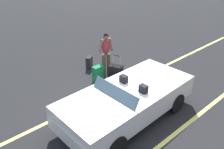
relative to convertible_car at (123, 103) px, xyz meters
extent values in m
plane|color=black|center=(-0.21, -0.01, -0.59)|extent=(80.00, 80.00, 0.00)
cube|color=#EAE066|center=(-0.21, -1.33, -0.59)|extent=(18.00, 0.12, 0.01)
cube|color=#EAE066|center=(-0.21, 1.37, -0.59)|extent=(18.00, 0.12, 0.01)
cube|color=silver|center=(-0.21, -0.01, 0.03)|extent=(4.15, 1.89, 0.64)
cube|color=silver|center=(1.23, 0.04, -0.08)|extent=(1.37, 1.71, 0.38)
cube|color=slate|center=(0.30, 0.01, 0.50)|extent=(0.23, 1.55, 0.31)
cube|color=black|center=(-0.43, 0.36, 0.46)|extent=(0.17, 0.23, 0.22)
cube|color=black|center=(-0.40, -0.38, 0.46)|extent=(0.17, 0.23, 0.22)
cylinder|color=black|center=(1.04, 0.84, -0.29)|extent=(0.61, 0.24, 0.60)
cylinder|color=black|center=(1.09, -0.77, -0.29)|extent=(0.61, 0.24, 0.60)
cylinder|color=black|center=(-1.51, 0.76, -0.29)|extent=(0.61, 0.24, 0.60)
cylinder|color=black|center=(-1.45, -0.86, -0.29)|extent=(0.61, 0.24, 0.60)
cube|color=black|center=(-1.24, -1.63, -0.22)|extent=(0.46, 0.55, 0.74)
cube|color=black|center=(-1.10, -1.57, -0.27)|extent=(0.19, 0.35, 0.41)
cylinder|color=gray|center=(-1.36, -1.55, 0.33)|extent=(0.03, 0.03, 0.36)
cylinder|color=gray|center=(-1.25, -1.78, 0.33)|extent=(0.03, 0.03, 0.36)
cylinder|color=black|center=(-1.31, -1.67, 0.51)|extent=(0.14, 0.25, 0.03)
sphere|color=black|center=(-1.41, -1.53, -0.57)|extent=(0.04, 0.04, 0.04)
sphere|color=black|center=(-1.26, -1.83, -0.57)|extent=(0.04, 0.04, 0.04)
cube|color=#19723F|center=(-0.88, -2.21, -0.28)|extent=(0.41, 0.25, 0.62)
cube|color=#13562F|center=(-0.88, -2.34, -0.33)|extent=(0.32, 0.03, 0.34)
sphere|color=black|center=(-0.74, -2.12, -0.57)|extent=(0.04, 0.04, 0.04)
sphere|color=black|center=(-1.02, -2.11, -0.57)|extent=(0.04, 0.04, 0.04)
cube|color=black|center=(-1.29, -3.32, -0.34)|extent=(0.39, 0.36, 0.50)
sphere|color=black|center=(-1.24, -3.19, -0.57)|extent=(0.04, 0.04, 0.04)
sphere|color=black|center=(-1.43, -3.33, -0.57)|extent=(0.04, 0.04, 0.04)
cylinder|color=#4C3F2D|center=(-1.62, -2.47, -0.18)|extent=(0.18, 0.18, 0.82)
cylinder|color=#4C3F2D|center=(-1.43, -2.52, -0.18)|extent=(0.18, 0.18, 0.82)
ellipsoid|color=maroon|center=(-1.52, -2.50, 0.53)|extent=(0.37, 0.29, 0.60)
sphere|color=brown|center=(-1.52, -2.50, 0.93)|extent=(0.21, 0.21, 0.21)
sphere|color=black|center=(-1.52, -2.50, 0.97)|extent=(0.18, 0.18, 0.18)
cylinder|color=brown|center=(-1.72, -2.45, 0.60)|extent=(0.21, 0.14, 0.53)
cylinder|color=brown|center=(-1.32, -2.55, 0.60)|extent=(0.21, 0.14, 0.53)
camera|label=1|loc=(3.71, 3.73, 3.78)|focal=36.90mm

